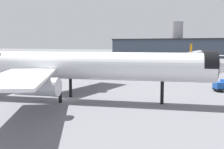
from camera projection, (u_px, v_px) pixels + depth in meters
ground at (67, 99)px, 57.44m from camera, size 900.00×900.00×0.00m
airliner_near_gate at (75, 66)px, 55.88m from camera, size 61.60×55.63×16.43m
airliner_far_taxiway at (196, 54)px, 166.38m from camera, size 38.41×42.29×11.92m
baggage_tug_wing at (2, 80)px, 81.09m from camera, size 2.81×3.56×1.85m
traffic_cone_near_nose at (14, 81)px, 82.26m from camera, size 0.60×0.60×0.75m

